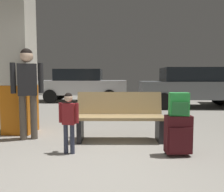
{
  "coord_description": "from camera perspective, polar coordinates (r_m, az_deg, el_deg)",
  "views": [
    {
      "loc": [
        0.48,
        -2.58,
        1.18
      ],
      "look_at": [
        0.2,
        1.3,
        0.85
      ],
      "focal_mm": 36.93,
      "sensor_mm": 36.0,
      "label": 1
    }
  ],
  "objects": [
    {
      "name": "ground_plane",
      "position": [
        6.71,
        0.04,
        -5.69
      ],
      "size": [
        18.0,
        18.0,
        0.1
      ],
      "primitive_type": "cube",
      "color": "gray"
    },
    {
      "name": "child",
      "position": [
        3.57,
        -10.68,
        -4.97
      ],
      "size": [
        0.32,
        0.2,
        0.94
      ],
      "color": "#33384C",
      "rests_on": "ground_plane"
    },
    {
      "name": "parked_car_near",
      "position": [
        9.35,
        19.4,
        2.31
      ],
      "size": [
        4.16,
        1.91,
        1.51
      ],
      "color": "slate",
      "rests_on": "ground_plane"
    },
    {
      "name": "adult",
      "position": [
        4.54,
        -20.22,
        2.85
      ],
      "size": [
        0.54,
        0.32,
        1.69
      ],
      "color": "brown",
      "rests_on": "ground_plane"
    },
    {
      "name": "structural_pillar",
      "position": [
        5.19,
        -22.13,
        8.9
      ],
      "size": [
        0.57,
        0.57,
        3.18
      ],
      "color": "orange",
      "rests_on": "ground_plane"
    },
    {
      "name": "parked_car_far",
      "position": [
        10.94,
        -7.56,
        2.88
      ],
      "size": [
        4.18,
        1.96,
        1.51
      ],
      "color": "silver",
      "rests_on": "ground_plane"
    },
    {
      "name": "suitcase",
      "position": [
        3.61,
        16.09,
        -9.14
      ],
      "size": [
        0.4,
        0.27,
        0.6
      ],
      "color": "#471419",
      "rests_on": "ground_plane"
    },
    {
      "name": "bench",
      "position": [
        4.27,
        1.9,
        -5.11
      ],
      "size": [
        1.63,
        0.64,
        0.89
      ],
      "color": "tan",
      "rests_on": "ground_plane"
    },
    {
      "name": "backpack_bright",
      "position": [
        3.53,
        16.25,
        -2.02
      ],
      "size": [
        0.28,
        0.19,
        0.34
      ],
      "color": "green",
      "rests_on": "suitcase"
    }
  ]
}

